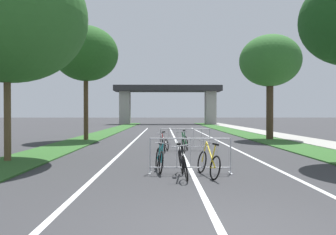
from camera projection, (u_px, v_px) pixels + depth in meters
grass_verge_left at (105, 133)px, 28.85m from camera, size 2.30×60.11×0.05m
grass_verge_right at (238, 133)px, 29.06m from camera, size 2.30×60.11×0.05m
sidewalk_path_right at (263, 132)px, 29.09m from camera, size 2.34×60.11×0.08m
lane_stripe_center at (175, 139)px, 21.75m from camera, size 0.14×34.78×0.01m
lane_stripe_right_lane at (215, 139)px, 21.80m from camera, size 0.14×34.78×0.01m
lane_stripe_left_lane at (136, 139)px, 21.71m from camera, size 0.14×34.78×0.01m
overpass_bridge at (168, 96)px, 53.98m from camera, size 18.16×4.23×6.58m
tree_left_pine_far at (7, 15)px, 11.46m from camera, size 5.78×5.78×7.81m
tree_left_oak_mid at (86, 54)px, 20.84m from camera, size 4.28×4.28×7.58m
tree_right_oak_near at (270, 61)px, 21.43m from camera, size 4.12×4.12×7.14m
crowd_barrier_nearest at (190, 156)px, 9.21m from camera, size 2.43×0.51×1.05m
crowd_barrier_second at (185, 139)px, 15.15m from camera, size 2.43×0.52×1.05m
bicycle_white_0 at (164, 142)px, 15.56m from camera, size 0.66×1.65×0.91m
bicycle_yellow_1 at (208, 163)px, 8.81m from camera, size 0.53×1.71×0.99m
bicycle_green_2 at (185, 143)px, 14.62m from camera, size 0.68×1.72×1.00m
bicycle_red_3 at (164, 144)px, 14.68m from camera, size 0.47×1.63×0.91m
bicycle_teal_4 at (159, 159)px, 9.59m from camera, size 0.50×1.66×0.94m
bicycle_black_5 at (183, 163)px, 8.69m from camera, size 0.49×1.76×0.98m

